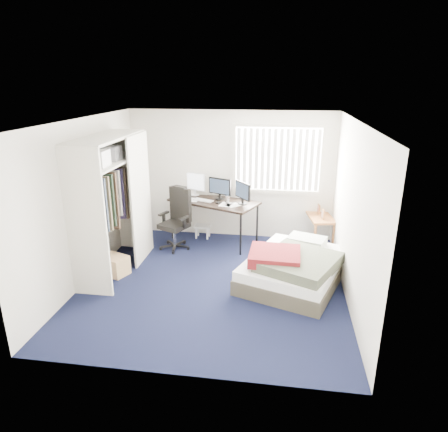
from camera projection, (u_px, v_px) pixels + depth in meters
name	position (u px, v px, depth m)	size (l,w,h in m)	color
ground	(213.00, 283.00, 6.29)	(4.20, 4.20, 0.00)	black
room_shell	(212.00, 190.00, 5.80)	(4.20, 4.20, 4.20)	silver
window_assembly	(278.00, 159.00, 7.55)	(1.72, 0.09, 1.32)	white
closet	(112.00, 191.00, 6.33)	(0.64, 1.84, 2.22)	beige
desk	(215.00, 199.00, 7.69)	(1.85, 1.37, 1.29)	black
office_chair	(177.00, 225.00, 7.50)	(0.73, 0.73, 1.17)	black
footstool	(203.00, 228.00, 8.03)	(0.32, 0.26, 0.26)	white
nightstand	(320.00, 219.00, 7.61)	(0.56, 0.90, 0.76)	brown
bed	(294.00, 267.00, 6.24)	(1.87, 2.14, 0.60)	#3D382C
pine_box	(115.00, 265.00, 6.53)	(0.42, 0.31, 0.31)	tan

